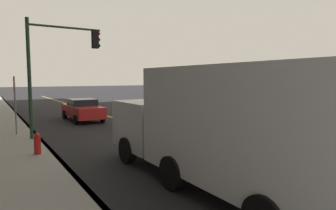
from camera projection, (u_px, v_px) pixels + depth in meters
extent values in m
plane|color=black|center=(173.00, 136.00, 14.67)|extent=(200.00, 200.00, 0.00)
cube|color=gray|center=(14.00, 154.00, 10.88)|extent=(80.00, 2.62, 0.15)
cube|color=slate|center=(49.00, 150.00, 11.53)|extent=(80.00, 0.16, 0.15)
cube|color=#D8CC4C|center=(173.00, 136.00, 14.67)|extent=(80.00, 0.16, 0.01)
cube|color=navy|center=(159.00, 112.00, 20.01)|extent=(4.08, 1.94, 0.59)
cube|color=black|center=(159.00, 104.00, 19.89)|extent=(1.80, 1.78, 0.51)
cylinder|color=black|center=(181.00, 118.00, 19.41)|extent=(0.60, 0.22, 0.60)
cylinder|color=black|center=(156.00, 120.00, 18.40)|extent=(0.60, 0.22, 0.60)
cylinder|color=black|center=(160.00, 113.00, 21.68)|extent=(0.60, 0.22, 0.60)
cylinder|color=black|center=(138.00, 115.00, 20.67)|extent=(0.60, 0.22, 0.60)
cube|color=red|center=(83.00, 111.00, 20.13)|extent=(4.70, 1.79, 0.74)
cube|color=black|center=(82.00, 102.00, 20.10)|extent=(1.91, 1.64, 0.45)
cylinder|color=black|center=(65.00, 115.00, 21.01)|extent=(0.60, 0.22, 0.60)
cylinder|color=black|center=(88.00, 113.00, 21.94)|extent=(0.60, 0.22, 0.60)
cylinder|color=black|center=(76.00, 120.00, 18.40)|extent=(0.60, 0.22, 0.60)
cylinder|color=black|center=(102.00, 118.00, 19.33)|extent=(0.60, 0.22, 0.60)
cube|color=silver|center=(156.00, 124.00, 10.48)|extent=(2.38, 2.35, 1.64)
cube|color=silver|center=(247.00, 125.00, 6.79)|extent=(5.97, 2.35, 2.75)
cylinder|color=black|center=(127.00, 150.00, 9.95)|extent=(0.90, 0.28, 0.90)
cylinder|color=black|center=(181.00, 142.00, 11.15)|extent=(0.90, 0.28, 0.90)
cylinder|color=black|center=(335.00, 193.00, 6.25)|extent=(0.90, 0.28, 0.90)
cylinder|color=black|center=(172.00, 173.00, 7.57)|extent=(0.90, 0.28, 0.90)
cylinder|color=black|center=(235.00, 160.00, 8.77)|extent=(0.90, 0.28, 0.90)
cylinder|color=#262D4C|center=(122.00, 125.00, 15.82)|extent=(0.17, 0.17, 0.80)
cylinder|color=#262D4C|center=(120.00, 124.00, 15.96)|extent=(0.17, 0.17, 0.80)
cube|color=#334C8C|center=(121.00, 112.00, 15.83)|extent=(0.43, 0.31, 0.60)
sphere|color=tan|center=(121.00, 104.00, 15.79)|extent=(0.22, 0.22, 0.22)
cube|color=#26593F|center=(123.00, 111.00, 15.95)|extent=(0.29, 0.22, 0.34)
cylinder|color=#1E3823|center=(29.00, 81.00, 13.10)|extent=(0.16, 0.16, 5.62)
cylinder|color=#1E3823|center=(66.00, 28.00, 13.76)|extent=(0.10, 3.33, 0.10)
cube|color=black|center=(95.00, 39.00, 14.55)|extent=(0.28, 0.30, 0.90)
sphere|color=red|center=(98.00, 34.00, 14.62)|extent=(0.18, 0.18, 0.18)
sphere|color=#392905|center=(99.00, 40.00, 14.64)|extent=(0.18, 0.18, 0.18)
sphere|color=black|center=(99.00, 46.00, 14.67)|extent=(0.18, 0.18, 0.18)
cylinder|color=slate|center=(15.00, 107.00, 14.25)|extent=(0.08, 0.08, 3.01)
cube|color=white|center=(14.00, 80.00, 14.12)|extent=(0.60, 0.02, 0.20)
cube|color=#DB5919|center=(14.00, 88.00, 14.15)|extent=(0.44, 0.02, 0.28)
cylinder|color=red|center=(38.00, 147.00, 10.59)|extent=(0.24, 0.24, 0.80)
sphere|color=red|center=(37.00, 135.00, 10.55)|extent=(0.20, 0.20, 0.20)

